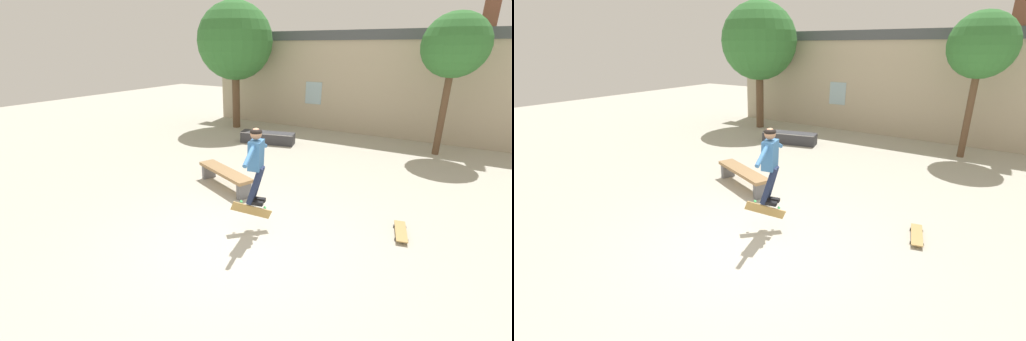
{
  "view_description": "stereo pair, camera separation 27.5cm",
  "coord_description": "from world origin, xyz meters",
  "views": [
    {
      "loc": [
        3.01,
        -4.56,
        3.37
      ],
      "look_at": [
        -0.04,
        0.49,
        1.21
      ],
      "focal_mm": 24.0,
      "sensor_mm": 36.0,
      "label": 1
    },
    {
      "loc": [
        3.24,
        -4.41,
        3.37
      ],
      "look_at": [
        -0.04,
        0.49,
        1.21
      ],
      "focal_mm": 24.0,
      "sensor_mm": 36.0,
      "label": 2
    }
  ],
  "objects": [
    {
      "name": "park_bench",
      "position": [
        -1.79,
        1.87,
        0.34
      ],
      "size": [
        1.91,
        1.1,
        0.46
      ],
      "rotation": [
        0.0,
        0.0,
        -0.39
      ],
      "color": "#99754C",
      "rests_on": "ground_plane"
    },
    {
      "name": "skate_ledge",
      "position": [
        -2.91,
        6.06,
        0.2
      ],
      "size": [
        2.02,
        0.98,
        0.4
      ],
      "rotation": [
        0.0,
        0.0,
        0.24
      ],
      "color": "#38383D",
      "rests_on": "ground_plane"
    },
    {
      "name": "skater",
      "position": [
        -0.04,
        0.49,
        1.43
      ],
      "size": [
        0.4,
        1.29,
        1.45
      ],
      "rotation": [
        0.0,
        0.0,
        0.25
      ],
      "color": "teal"
    },
    {
      "name": "skateboard_resting",
      "position": [
        2.42,
        1.71,
        0.07
      ],
      "size": [
        0.38,
        0.84,
        0.08
      ],
      "rotation": [
        0.0,
        0.0,
        1.79
      ],
      "color": "#AD894C",
      "rests_on": "ground_plane"
    },
    {
      "name": "skateboard_flipping",
      "position": [
        -0.1,
        0.41,
        0.42
      ],
      "size": [
        0.67,
        0.47,
        0.43
      ],
      "rotation": [
        0.0,
        0.0,
        0.65
      ],
      "color": "#AD894C"
    },
    {
      "name": "tree_left",
      "position": [
        -5.37,
        7.65,
        3.52
      ],
      "size": [
        3.07,
        3.07,
        5.07
      ],
      "color": "brown",
      "rests_on": "ground_plane"
    },
    {
      "name": "ground_plane",
      "position": [
        0.0,
        0.0,
        0.0
      ],
      "size": [
        40.0,
        40.0,
        0.0
      ],
      "primitive_type": "plane",
      "color": "#B2AD9E"
    },
    {
      "name": "building_backdrop",
      "position": [
        0.03,
        9.35,
        2.05
      ],
      "size": [
        15.08,
        0.52,
        5.29
      ],
      "color": "#B7A88E",
      "rests_on": "ground_plane"
    },
    {
      "name": "tree_right",
      "position": [
        2.49,
        7.73,
        3.35
      ],
      "size": [
        1.91,
        1.91,
        4.34
      ],
      "color": "brown",
      "rests_on": "ground_plane"
    }
  ]
}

